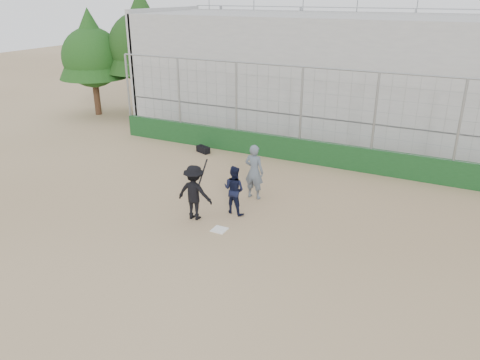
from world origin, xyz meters
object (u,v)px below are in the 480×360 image
at_px(batter_at_plate, 194,192).
at_px(catcher_crouched, 234,198).
at_px(equipment_bag, 203,149).
at_px(umpire, 254,174).

bearing_deg(batter_at_plate, catcher_crouched, 43.22).
distance_m(batter_at_plate, equipment_bag, 6.66).
distance_m(umpire, equipment_bag, 5.49).
bearing_deg(catcher_crouched, equipment_bag, 130.00).
bearing_deg(batter_at_plate, equipment_bag, 118.73).
distance_m(catcher_crouched, umpire, 1.46).
relative_size(catcher_crouched, equipment_bag, 1.51).
bearing_deg(equipment_bag, batter_at_plate, -61.27).
height_order(catcher_crouched, equipment_bag, catcher_crouched).
distance_m(batter_at_plate, catcher_crouched, 1.34).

